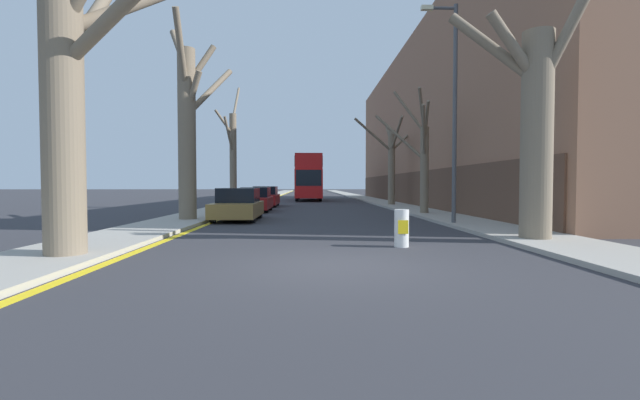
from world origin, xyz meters
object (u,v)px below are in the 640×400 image
at_px(street_tree_right_2, 391,161).
at_px(traffic_bollard, 402,228).
at_px(street_tree_left_0, 76,85).
at_px(street_tree_left_2, 233,155).
at_px(street_tree_right_1, 422,158).
at_px(double_decker_bus, 309,175).
at_px(street_tree_left_1, 188,124).
at_px(parked_car_0, 238,205).
at_px(parked_car_2, 265,197).
at_px(street_tree_right_0, 536,122).
at_px(lamp_post, 452,104).
at_px(parked_car_1, 256,200).

xyz_separation_m(street_tree_right_2, traffic_bollard, (-3.82, -20.83, -2.84)).
xyz_separation_m(street_tree_left_0, street_tree_left_2, (-0.23, 19.74, -0.07)).
xyz_separation_m(street_tree_right_1, double_decker_bus, (-5.79, 21.84, -0.41)).
relative_size(street_tree_left_0, street_tree_right_2, 1.26).
distance_m(street_tree_left_1, street_tree_right_2, 17.33).
xyz_separation_m(street_tree_right_2, double_decker_bus, (-6.10, 12.23, -0.79)).
distance_m(street_tree_left_1, traffic_bollard, 11.25).
relative_size(parked_car_0, traffic_bollard, 4.36).
relative_size(parked_car_2, traffic_bollard, 4.66).
bearing_deg(street_tree_left_2, street_tree_right_1, -32.63).
bearing_deg(street_tree_left_0, double_decker_bus, 82.02).
relative_size(street_tree_left_0, parked_car_2, 1.84).
bearing_deg(parked_car_2, street_tree_left_2, -131.13).
distance_m(double_decker_bus, parked_car_2, 13.18).
bearing_deg(street_tree_right_2, street_tree_left_0, -116.08).
bearing_deg(street_tree_left_1, street_tree_right_0, -31.73).
distance_m(street_tree_right_0, street_tree_right_2, 20.09).
xyz_separation_m(street_tree_left_1, double_decker_bus, (5.11, 25.41, -1.61)).
height_order(parked_car_0, lamp_post, lamp_post).
bearing_deg(street_tree_right_2, parked_car_2, -177.30).
bearing_deg(lamp_post, street_tree_right_0, -82.47).
height_order(street_tree_left_2, parked_car_2, street_tree_left_2).
xyz_separation_m(street_tree_right_0, lamp_post, (-0.63, 4.80, 1.40)).
height_order(parked_car_0, parked_car_1, same).
bearing_deg(traffic_bollard, street_tree_right_1, 72.68).
bearing_deg(lamp_post, traffic_bollard, -119.48).
xyz_separation_m(street_tree_right_1, street_tree_right_2, (0.32, 9.61, 0.38)).
distance_m(double_decker_bus, traffic_bollard, 33.20).
height_order(street_tree_left_0, street_tree_right_1, street_tree_left_0).
height_order(lamp_post, traffic_bollard, lamp_post).
bearing_deg(street_tree_right_0, street_tree_right_2, 89.86).
relative_size(street_tree_right_1, parked_car_2, 1.49).
bearing_deg(street_tree_right_1, street_tree_left_2, 147.37).
height_order(street_tree_right_2, traffic_bollard, street_tree_right_2).
height_order(street_tree_right_1, double_decker_bus, street_tree_right_1).
bearing_deg(double_decker_bus, lamp_post, -78.86).
relative_size(street_tree_left_2, double_decker_bus, 0.83).
relative_size(street_tree_right_1, parked_car_1, 1.57).
bearing_deg(street_tree_left_0, parked_car_1, 83.99).
distance_m(street_tree_right_2, double_decker_bus, 13.69).
bearing_deg(street_tree_right_1, lamp_post, -93.68).
relative_size(street_tree_right_0, street_tree_right_2, 1.16).
distance_m(parked_car_0, parked_car_2, 12.10).
relative_size(parked_car_2, lamp_post, 0.52).
distance_m(street_tree_left_2, double_decker_bus, 15.76).
relative_size(street_tree_left_0, parked_car_1, 1.94).
bearing_deg(street_tree_left_1, parked_car_2, 81.25).
relative_size(street_tree_left_0, street_tree_left_1, 0.96).
height_order(parked_car_0, parked_car_2, parked_car_2).
bearing_deg(parked_car_2, parked_car_0, -90.00).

